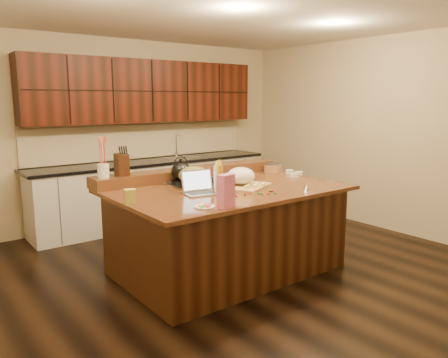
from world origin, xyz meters
TOP-DOWN VIEW (x-y plane):
  - room at (0.00, 0.00)m, footprint 5.52×5.02m
  - island at (0.00, 0.00)m, footprint 2.40×1.60m
  - back_ledge at (0.00, 0.70)m, footprint 2.40×0.30m
  - cooktop at (0.00, 0.30)m, footprint 0.92×0.52m
  - back_counter at (0.30, 2.23)m, footprint 3.70×0.66m
  - kettle at (-0.30, 0.43)m, footprint 0.26×0.26m
  - green_bowl at (-0.30, 0.17)m, footprint 0.43×0.43m
  - laptop at (-0.40, -0.08)m, footprint 0.36×0.31m
  - oil_bottle at (-0.19, -0.13)m, footprint 0.07×0.07m
  - vinegar_bottle at (-0.19, -0.08)m, footprint 0.08×0.08m
  - wooden_tray at (0.14, -0.08)m, footprint 0.62×0.55m
  - ramekin_a at (1.15, 0.05)m, footprint 0.13×0.13m
  - ramekin_b at (1.15, 0.20)m, footprint 0.12×0.12m
  - ramekin_c at (1.02, -0.00)m, footprint 0.13×0.13m
  - strainer_bowl at (1.08, 0.43)m, footprint 0.29×0.29m
  - kitchen_timer at (0.53, -0.64)m, footprint 0.09×0.09m
  - pink_bag at (-0.55, -0.70)m, footprint 0.17×0.12m
  - candy_plate at (-0.69, -0.58)m, footprint 0.24×0.24m
  - package_box at (-1.15, -0.09)m, footprint 0.11×0.09m
  - utensil_crock at (-1.07, 0.70)m, footprint 0.16×0.16m
  - knife_block at (-0.87, 0.70)m, footprint 0.14×0.20m
  - gumdrop_0 at (0.21, -0.47)m, footprint 0.02×0.02m
  - gumdrop_1 at (0.16, -0.56)m, footprint 0.02×0.02m
  - gumdrop_2 at (0.21, -0.45)m, footprint 0.02×0.02m
  - gumdrop_3 at (0.04, -0.46)m, footprint 0.02×0.02m
  - gumdrop_4 at (-0.03, -0.41)m, footprint 0.02×0.02m
  - gumdrop_5 at (0.21, -0.45)m, footprint 0.02×0.02m
  - gumdrop_6 at (-0.10, -0.43)m, footprint 0.02×0.02m
  - gumdrop_7 at (0.20, -0.45)m, footprint 0.02×0.02m
  - gumdrop_8 at (-0.22, -0.43)m, footprint 0.02×0.02m
  - gumdrop_9 at (0.04, -0.50)m, footprint 0.02×0.02m
  - gumdrop_10 at (0.09, -0.55)m, footprint 0.02×0.02m

SIDE VIEW (x-z plane):
  - island at x=0.00m, z-range 0.00..0.92m
  - candy_plate at x=-0.69m, z-range 0.92..0.93m
  - gumdrop_0 at x=0.21m, z-range 0.92..0.94m
  - gumdrop_1 at x=0.16m, z-range 0.92..0.94m
  - gumdrop_2 at x=0.21m, z-range 0.92..0.94m
  - gumdrop_3 at x=0.04m, z-range 0.92..0.94m
  - gumdrop_4 at x=-0.03m, z-range 0.92..0.94m
  - gumdrop_5 at x=0.21m, z-range 0.92..0.94m
  - gumdrop_6 at x=-0.10m, z-range 0.92..0.94m
  - gumdrop_7 at x=0.20m, z-range 0.92..0.94m
  - gumdrop_8 at x=-0.22m, z-range 0.92..0.94m
  - gumdrop_9 at x=0.04m, z-range 0.92..0.94m
  - gumdrop_10 at x=0.09m, z-range 0.92..0.94m
  - cooktop at x=0.00m, z-range 0.91..0.96m
  - ramekin_a at x=1.15m, z-range 0.92..0.96m
  - ramekin_b at x=1.15m, z-range 0.92..0.96m
  - ramekin_c at x=1.02m, z-range 0.92..0.96m
  - kitchen_timer at x=0.53m, z-range 0.92..0.99m
  - strainer_bowl at x=1.08m, z-range 0.92..1.01m
  - back_ledge at x=0.00m, z-range 0.92..1.04m
  - laptop at x=-0.40m, z-range 0.87..1.09m
  - back_counter at x=0.30m, z-range -0.22..2.18m
  - package_box at x=-1.15m, z-range 0.92..1.06m
  - wooden_tray at x=0.14m, z-range 0.91..1.12m
  - vinegar_bottle at x=-0.19m, z-range 0.92..1.17m
  - oil_bottle at x=-0.19m, z-range 0.92..1.19m
  - green_bowl at x=-0.30m, z-range 0.97..1.15m
  - kettle at x=-0.30m, z-range 0.97..1.16m
  - pink_bag at x=-0.55m, z-range 0.92..1.21m
  - utensil_crock at x=-1.07m, z-range 1.04..1.18m
  - knife_block at x=-0.87m, z-range 1.04..1.27m
  - room at x=0.00m, z-range -0.01..2.71m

